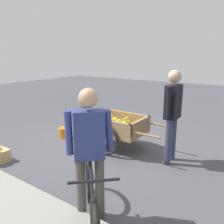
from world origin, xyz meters
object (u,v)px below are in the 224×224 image
Objects in this scene: cyclist_person at (89,144)px; vendor_person at (173,108)px; fruit_cart at (117,128)px; plastic_bucket at (64,133)px; dog at (89,106)px; bicycle at (91,198)px.

vendor_person is at bearing -96.71° from cyclist_person.
plastic_bucket is (1.37, 0.20, -0.32)m from fruit_cart.
bicycle is at bearing 130.45° from dog.
fruit_cart is 1.28m from vendor_person.
vendor_person is 1.06× the size of cyclist_person.
fruit_cart is 2.32m from bicycle.
cyclist_person is 6.41× the size of plastic_bucket.
fruit_cart is at bearing -65.07° from cyclist_person.
vendor_person reaches higher than fruit_cart.
plastic_bucket is at bearing 114.86° from dog.
vendor_person is 2.67m from plastic_bucket.
fruit_cart is at bearing -63.87° from bicycle.
dog is (2.30, -1.81, -0.17)m from fruit_cart.
dog is 2.22m from plastic_bucket.
bicycle is 5.12m from dog.
fruit_cart is at bearing -171.65° from plastic_bucket.
fruit_cart is at bearing 141.77° from dog.
vendor_person is 1.34× the size of bicycle.
bicycle is at bearing 141.74° from plastic_bucket.
vendor_person reaches higher than cyclist_person.
fruit_cart is 2.23m from cyclist_person.
bicycle is 3.05m from plastic_bucket.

